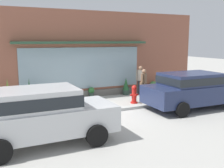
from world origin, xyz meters
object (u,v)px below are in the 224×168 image
object	(u,v)px
pedestrian_passerby	(140,78)
potted_plant_doorstep	(29,92)
potted_plant_window_center	(153,87)
potted_plant_trailing_edge	(126,86)
potted_plant_corner_tall	(8,93)
potted_plant_near_hydrant	(91,92)
parked_car_navy	(193,88)
fire_hydrant	(134,94)
parked_car_silver	(41,113)
pedestrian_with_handbag	(144,83)

from	to	relation	value
pedestrian_passerby	potted_plant_doorstep	distance (m)	5.97
potted_plant_window_center	potted_plant_trailing_edge	size ratio (longest dim) A/B	0.67
potted_plant_doorstep	potted_plant_corner_tall	size ratio (longest dim) A/B	0.98
pedestrian_passerby	potted_plant_near_hydrant	bearing A→B (deg)	20.04
parked_car_navy	potted_plant_window_center	world-z (taller)	parked_car_navy
fire_hydrant	parked_car_silver	world-z (taller)	parked_car_silver
parked_car_navy	potted_plant_trailing_edge	distance (m)	4.16
fire_hydrant	potted_plant_corner_tall	world-z (taller)	potted_plant_corner_tall
parked_car_silver	potted_plant_doorstep	bearing A→B (deg)	85.33
parked_car_silver	potted_plant_window_center	distance (m)	9.00
parked_car_silver	potted_plant_trailing_edge	size ratio (longest dim) A/B	4.35
fire_hydrant	parked_car_navy	size ratio (longest dim) A/B	0.19
potted_plant_near_hydrant	pedestrian_with_handbag	bearing A→B (deg)	-40.64
potted_plant_near_hydrant	fire_hydrant	bearing A→B (deg)	-55.04
pedestrian_passerby	potted_plant_window_center	xyz separation A→B (m)	(1.04, 0.24, -0.61)
pedestrian_passerby	potted_plant_near_hydrant	world-z (taller)	pedestrian_passerby
pedestrian_with_handbag	pedestrian_passerby	size ratio (longest dim) A/B	1.00
parked_car_navy	potted_plant_trailing_edge	world-z (taller)	parked_car_navy
potted_plant_window_center	potted_plant_trailing_edge	world-z (taller)	potted_plant_trailing_edge
fire_hydrant	pedestrian_with_handbag	xyz separation A→B (m)	(0.68, 0.24, 0.49)
fire_hydrant	potted_plant_corner_tall	bearing A→B (deg)	160.47
potted_plant_near_hydrant	potted_plant_corner_tall	bearing A→B (deg)	-178.93
parked_car_navy	parked_car_silver	world-z (taller)	parked_car_silver
potted_plant_doorstep	pedestrian_passerby	bearing A→B (deg)	-1.96
pedestrian_with_handbag	potted_plant_near_hydrant	size ratio (longest dim) A/B	2.85
pedestrian_passerby	parked_car_navy	distance (m)	3.65
pedestrian_passerby	pedestrian_with_handbag	bearing A→B (deg)	92.71
potted_plant_trailing_edge	pedestrian_with_handbag	bearing A→B (deg)	-87.91
potted_plant_near_hydrant	potted_plant_corner_tall	size ratio (longest dim) A/B	0.43
pedestrian_passerby	fire_hydrant	bearing A→B (deg)	78.92
parked_car_silver	potted_plant_doorstep	distance (m)	5.12
potted_plant_trailing_edge	potted_plant_corner_tall	bearing A→B (deg)	-179.94
potted_plant_trailing_edge	potted_plant_corner_tall	xyz separation A→B (m)	(-6.16, -0.01, 0.16)
potted_plant_window_center	potted_plant_trailing_edge	distance (m)	1.78
pedestrian_passerby	potted_plant_doorstep	world-z (taller)	pedestrian_passerby
potted_plant_trailing_edge	potted_plant_near_hydrant	distance (m)	2.05
fire_hydrant	potted_plant_trailing_edge	bearing A→B (deg)	72.77
potted_plant_window_center	potted_plant_near_hydrant	xyz separation A→B (m)	(-3.81, 0.15, -0.02)
fire_hydrant	potted_plant_doorstep	xyz separation A→B (m)	(-4.61, 1.85, 0.17)
parked_car_navy	potted_plant_window_center	size ratio (longest dim) A/B	7.08
potted_plant_doorstep	potted_plant_corner_tall	world-z (taller)	potted_plant_corner_tall
fire_hydrant	potted_plant_window_center	size ratio (longest dim) A/B	1.36
parked_car_silver	potted_plant_trailing_edge	world-z (taller)	parked_car_silver
pedestrian_with_handbag	pedestrian_passerby	xyz separation A→B (m)	(0.67, 1.41, 0.02)
pedestrian_passerby	potted_plant_corner_tall	bearing A→B (deg)	25.51
potted_plant_window_center	fire_hydrant	bearing A→B (deg)	-141.55
potted_plant_near_hydrant	pedestrian_passerby	bearing A→B (deg)	-8.11
parked_car_navy	potted_plant_doorstep	bearing A→B (deg)	150.58
potted_plant_window_center	parked_car_silver	bearing A→B (deg)	-145.11
potted_plant_doorstep	potted_plant_corner_tall	bearing A→B (deg)	173.03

